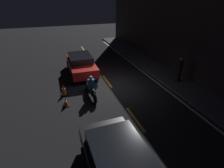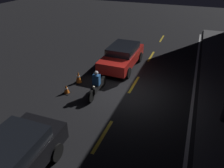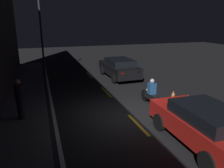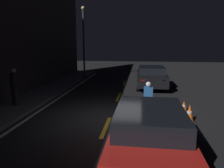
{
  "view_description": "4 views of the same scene",
  "coord_description": "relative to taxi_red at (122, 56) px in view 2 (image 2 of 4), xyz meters",
  "views": [
    {
      "loc": [
        9.62,
        -3.35,
        5.43
      ],
      "look_at": [
        1.25,
        -0.42,
        0.93
      ],
      "focal_mm": 28.0,
      "sensor_mm": 36.0,
      "label": 1
    },
    {
      "loc": [
        9.51,
        2.73,
        6.15
      ],
      "look_at": [
        1.47,
        -0.39,
        1.26
      ],
      "focal_mm": 35.0,
      "sensor_mm": 36.0,
      "label": 2
    },
    {
      "loc": [
        -8.37,
        3.59,
        4.09
      ],
      "look_at": [
        2.38,
        0.0,
        0.8
      ],
      "focal_mm": 35.0,
      "sensor_mm": 36.0,
      "label": 3
    },
    {
      "loc": [
        -8.29,
        -1.18,
        2.94
      ],
      "look_at": [
        2.58,
        0.25,
        0.9
      ],
      "focal_mm": 35.0,
      "sensor_mm": 36.0,
      "label": 4
    }
  ],
  "objects": [
    {
      "name": "lane_dash_b",
      "position": [
        -2.45,
        1.43,
        -0.77
      ],
      "size": [
        2.0,
        0.14,
        0.01
      ],
      "color": "gold",
      "rests_on": "ground"
    },
    {
      "name": "raised_curb",
      "position": [
        3.05,
        5.89,
        -0.71
      ],
      "size": [
        28.0,
        1.97,
        0.13
      ],
      "color": "#4C4C4F",
      "rests_on": "ground"
    },
    {
      "name": "lane_dash_c",
      "position": [
        2.05,
        1.43,
        -0.77
      ],
      "size": [
        2.0,
        0.14,
        0.01
      ],
      "color": "gold",
      "rests_on": "ground"
    },
    {
      "name": "lane_solid_kerb",
      "position": [
        3.05,
        4.65,
        -0.77
      ],
      "size": [
        25.2,
        0.14,
        0.01
      ],
      "color": "silver",
      "rests_on": "ground"
    },
    {
      "name": "motorcycle",
      "position": [
        3.7,
        -0.09,
        -0.21
      ],
      "size": [
        2.19,
        0.37,
        1.38
      ],
      "rotation": [
        0.0,
        0.0,
        0.03
      ],
      "color": "black",
      "rests_on": "ground"
    },
    {
      "name": "van_black",
      "position": [
        9.5,
        -0.48,
        0.01
      ],
      "size": [
        4.37,
        2.0,
        1.44
      ],
      "rotation": [
        0.0,
        0.0,
        0.02
      ],
      "color": "black",
      "rests_on": "ground"
    },
    {
      "name": "lane_dash_d",
      "position": [
        6.55,
        1.43,
        -0.77
      ],
      "size": [
        2.0,
        0.14,
        0.01
      ],
      "color": "gold",
      "rests_on": "ground"
    },
    {
      "name": "ground_plane",
      "position": [
        3.05,
        1.43,
        -0.77
      ],
      "size": [
        56.0,
        56.0,
        0.0
      ],
      "primitive_type": "plane",
      "color": "black"
    },
    {
      "name": "traffic_cone_mid",
      "position": [
        4.23,
        -1.66,
        -0.54
      ],
      "size": [
        0.39,
        0.39,
        0.48
      ],
      "color": "black",
      "rests_on": "ground"
    },
    {
      "name": "traffic_cone_near",
      "position": [
        2.97,
        -1.62,
        -0.44
      ],
      "size": [
        0.44,
        0.44,
        0.69
      ],
      "color": "black",
      "rests_on": "ground"
    },
    {
      "name": "lane_dash_a",
      "position": [
        -6.95,
        1.43,
        -0.77
      ],
      "size": [
        2.0,
        0.14,
        0.01
      ],
      "color": "gold",
      "rests_on": "ground"
    },
    {
      "name": "taxi_red",
      "position": [
        0.0,
        0.0,
        0.0
      ],
      "size": [
        4.28,
        1.96,
        1.42
      ],
      "rotation": [
        0.0,
        0.0,
        -0.01
      ],
      "color": "red",
      "rests_on": "ground"
    }
  ]
}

